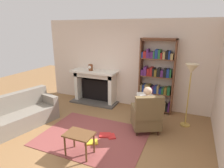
{
  "coord_description": "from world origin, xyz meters",
  "views": [
    {
      "loc": [
        1.94,
        -3.11,
        2.43
      ],
      "look_at": [
        0.1,
        1.2,
        1.05
      ],
      "focal_mm": 30.4,
      "sensor_mm": 36.0,
      "label": 1
    }
  ],
  "objects_px": {
    "seated_reader": "(146,106)",
    "side_table": "(79,137)",
    "floor_lamp": "(191,74)",
    "mantel_clock": "(91,67)",
    "armchair_reading": "(147,116)",
    "sofa_floral": "(22,114)",
    "fireplace": "(95,85)",
    "bookshelf": "(156,77)"
  },
  "relations": [
    {
      "from": "armchair_reading",
      "to": "floor_lamp",
      "type": "xyz_separation_m",
      "value": [
        0.87,
        0.72,
        0.95
      ]
    },
    {
      "from": "mantel_clock",
      "to": "seated_reader",
      "type": "bearing_deg",
      "value": -27.26
    },
    {
      "from": "armchair_reading",
      "to": "seated_reader",
      "type": "relative_size",
      "value": 0.85
    },
    {
      "from": "bookshelf",
      "to": "floor_lamp",
      "type": "height_order",
      "value": "bookshelf"
    },
    {
      "from": "sofa_floral",
      "to": "floor_lamp",
      "type": "xyz_separation_m",
      "value": [
        3.88,
        1.66,
        1.05
      ]
    },
    {
      "from": "mantel_clock",
      "to": "bookshelf",
      "type": "xyz_separation_m",
      "value": [
        2.11,
        0.14,
        -0.16
      ]
    },
    {
      "from": "fireplace",
      "to": "bookshelf",
      "type": "xyz_separation_m",
      "value": [
        2.0,
        0.03,
        0.47
      ]
    },
    {
      "from": "mantel_clock",
      "to": "fireplace",
      "type": "bearing_deg",
      "value": 44.27
    },
    {
      "from": "mantel_clock",
      "to": "seated_reader",
      "type": "height_order",
      "value": "mantel_clock"
    },
    {
      "from": "fireplace",
      "to": "seated_reader",
      "type": "bearing_deg",
      "value": -30.68
    },
    {
      "from": "seated_reader",
      "to": "side_table",
      "type": "bearing_deg",
      "value": 29.61
    },
    {
      "from": "seated_reader",
      "to": "side_table",
      "type": "height_order",
      "value": "seated_reader"
    },
    {
      "from": "bookshelf",
      "to": "sofa_floral",
      "type": "bearing_deg",
      "value": -142.44
    },
    {
      "from": "bookshelf",
      "to": "mantel_clock",
      "type": "bearing_deg",
      "value": -176.33
    },
    {
      "from": "bookshelf",
      "to": "fireplace",
      "type": "bearing_deg",
      "value": -179.06
    },
    {
      "from": "fireplace",
      "to": "armchair_reading",
      "type": "bearing_deg",
      "value": -32.13
    },
    {
      "from": "mantel_clock",
      "to": "side_table",
      "type": "xyz_separation_m",
      "value": [
        1.16,
        -2.57,
        -0.81
      ]
    },
    {
      "from": "fireplace",
      "to": "bookshelf",
      "type": "bearing_deg",
      "value": 0.94
    },
    {
      "from": "seated_reader",
      "to": "floor_lamp",
      "type": "relative_size",
      "value": 0.7
    },
    {
      "from": "mantel_clock",
      "to": "armchair_reading",
      "type": "bearing_deg",
      "value": -28.82
    },
    {
      "from": "mantel_clock",
      "to": "armchair_reading",
      "type": "relative_size",
      "value": 0.22
    },
    {
      "from": "side_table",
      "to": "floor_lamp",
      "type": "xyz_separation_m",
      "value": [
        1.87,
        2.1,
        0.97
      ]
    },
    {
      "from": "fireplace",
      "to": "floor_lamp",
      "type": "relative_size",
      "value": 0.97
    },
    {
      "from": "floor_lamp",
      "to": "mantel_clock",
      "type": "bearing_deg",
      "value": 171.07
    },
    {
      "from": "armchair_reading",
      "to": "sofa_floral",
      "type": "relative_size",
      "value": 0.53
    },
    {
      "from": "bookshelf",
      "to": "floor_lamp",
      "type": "xyz_separation_m",
      "value": [
        0.93,
        -0.61,
        0.32
      ]
    },
    {
      "from": "armchair_reading",
      "to": "side_table",
      "type": "distance_m",
      "value": 1.71
    },
    {
      "from": "mantel_clock",
      "to": "sofa_floral",
      "type": "bearing_deg",
      "value": -111.61
    },
    {
      "from": "armchair_reading",
      "to": "side_table",
      "type": "relative_size",
      "value": 1.73
    },
    {
      "from": "sofa_floral",
      "to": "side_table",
      "type": "height_order",
      "value": "sofa_floral"
    },
    {
      "from": "mantel_clock",
      "to": "sofa_floral",
      "type": "relative_size",
      "value": 0.11
    },
    {
      "from": "bookshelf",
      "to": "floor_lamp",
      "type": "bearing_deg",
      "value": -33.47
    },
    {
      "from": "bookshelf",
      "to": "armchair_reading",
      "type": "bearing_deg",
      "value": -87.42
    },
    {
      "from": "mantel_clock",
      "to": "side_table",
      "type": "relative_size",
      "value": 0.37
    },
    {
      "from": "seated_reader",
      "to": "side_table",
      "type": "distance_m",
      "value": 1.78
    },
    {
      "from": "fireplace",
      "to": "floor_lamp",
      "type": "height_order",
      "value": "floor_lamp"
    },
    {
      "from": "fireplace",
      "to": "floor_lamp",
      "type": "xyz_separation_m",
      "value": [
        2.93,
        -0.58,
        0.79
      ]
    },
    {
      "from": "sofa_floral",
      "to": "armchair_reading",
      "type": "bearing_deg",
      "value": -58.96
    },
    {
      "from": "side_table",
      "to": "sofa_floral",
      "type": "bearing_deg",
      "value": 167.72
    },
    {
      "from": "seated_reader",
      "to": "sofa_floral",
      "type": "relative_size",
      "value": 0.63
    },
    {
      "from": "bookshelf",
      "to": "armchair_reading",
      "type": "distance_m",
      "value": 1.47
    },
    {
      "from": "fireplace",
      "to": "side_table",
      "type": "bearing_deg",
      "value": -68.48
    }
  ]
}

